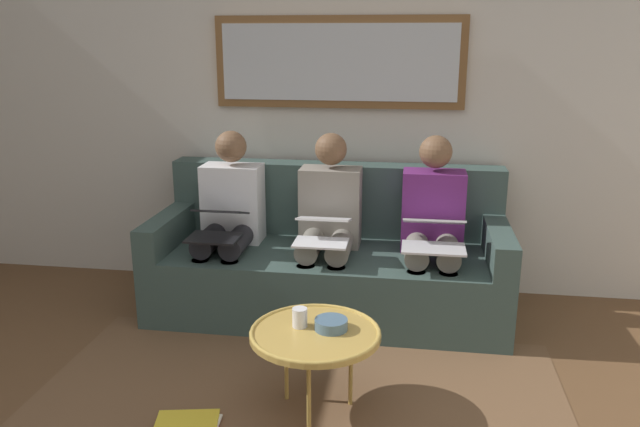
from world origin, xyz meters
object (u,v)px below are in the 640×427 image
(coffee_table, at_px, (315,334))
(person_middle, at_px, (328,220))
(laptop_white, at_px, (323,229))
(couch, at_px, (330,262))
(person_right, at_px, (229,216))
(magazine_stack, at_px, (187,426))
(person_left, at_px, (433,225))
(framed_mirror, at_px, (339,62))
(bowl, at_px, (331,324))
(laptop_silver, at_px, (434,233))
(laptop_black, at_px, (218,223))
(cup, at_px, (300,317))

(coffee_table, bearing_deg, person_middle, -85.05)
(laptop_white, bearing_deg, couch, -90.00)
(couch, relative_size, coffee_table, 3.67)
(person_right, height_order, magazine_stack, person_right)
(person_left, bearing_deg, framed_mirror, -35.53)
(framed_mirror, height_order, person_right, framed_mirror)
(bowl, distance_m, laptop_silver, 1.01)
(couch, relative_size, person_right, 1.93)
(laptop_black, bearing_deg, magazine_stack, 99.44)
(person_left, bearing_deg, laptop_white, 21.29)
(laptop_black, relative_size, magazine_stack, 1.17)
(couch, distance_m, person_left, 0.71)
(couch, height_order, laptop_black, couch)
(person_middle, bearing_deg, cup, 91.08)
(couch, distance_m, laptop_black, 0.78)
(person_middle, bearing_deg, framed_mirror, -90.00)
(couch, distance_m, coffee_table, 1.23)
(laptop_white, bearing_deg, person_left, -158.71)
(framed_mirror, bearing_deg, cup, 90.76)
(cup, bearing_deg, laptop_white, -88.61)
(magazine_stack, bearing_deg, laptop_white, -111.93)
(magazine_stack, bearing_deg, framed_mirror, -103.87)
(framed_mirror, relative_size, cup, 18.22)
(framed_mirror, relative_size, laptop_black, 4.30)
(laptop_white, bearing_deg, laptop_black, -1.28)
(bowl, distance_m, person_right, 1.39)
(couch, xyz_separation_m, laptop_black, (0.64, 0.30, 0.32))
(bowl, bearing_deg, laptop_black, -47.41)
(person_middle, relative_size, laptop_black, 2.99)
(bowl, height_order, laptop_silver, laptop_silver)
(person_middle, bearing_deg, couch, -90.00)
(person_middle, bearing_deg, laptop_silver, 159.79)
(cup, height_order, laptop_white, laptop_white)
(coffee_table, bearing_deg, laptop_silver, -120.61)
(coffee_table, relative_size, laptop_black, 1.57)
(cup, bearing_deg, laptop_black, -52.82)
(coffee_table, height_order, bowl, bowl)
(person_left, distance_m, person_right, 1.28)
(laptop_silver, bearing_deg, laptop_black, -0.02)
(coffee_table, height_order, magazine_stack, coffee_table)
(cup, xyz_separation_m, laptop_white, (0.02, -0.86, 0.16))
(laptop_black, bearing_deg, laptop_white, 178.72)
(laptop_white, bearing_deg, person_right, -21.29)
(coffee_table, bearing_deg, cup, -28.40)
(couch, height_order, person_right, person_right)
(person_right, bearing_deg, laptop_white, 158.71)
(coffee_table, distance_m, laptop_white, 0.93)
(couch, height_order, laptop_silver, couch)
(person_middle, bearing_deg, person_right, 0.00)
(framed_mirror, xyz_separation_m, magazine_stack, (0.45, 1.83, -1.53))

